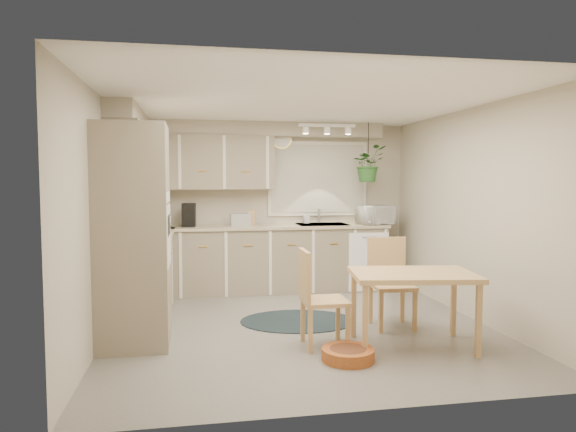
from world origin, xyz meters
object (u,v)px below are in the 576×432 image
(chair_back, at_px, (392,284))
(pet_bed, at_px, (348,354))
(chair_left, at_px, (325,298))
(braided_rug, at_px, (298,321))
(microwave, at_px, (376,213))
(dining_table, at_px, (412,310))

(chair_back, height_order, pet_bed, chair_back)
(chair_left, bearing_deg, chair_back, 119.62)
(chair_left, distance_m, braided_rug, 1.00)
(braided_rug, bearing_deg, chair_left, -84.67)
(pet_bed, xyz_separation_m, microwave, (1.26, 2.83, 1.05))
(chair_back, bearing_deg, braided_rug, -20.93)
(braided_rug, bearing_deg, chair_back, -23.32)
(chair_back, xyz_separation_m, microwave, (0.50, 1.93, 0.63))
(dining_table, bearing_deg, pet_bed, -159.97)
(chair_left, bearing_deg, dining_table, 79.57)
(chair_left, xyz_separation_m, chair_back, (0.86, 0.48, 0.01))
(pet_bed, bearing_deg, chair_back, 49.69)
(dining_table, distance_m, microwave, 2.73)
(braided_rug, xyz_separation_m, pet_bed, (0.19, -1.30, 0.05))
(dining_table, distance_m, chair_left, 0.83)
(chair_back, xyz_separation_m, braided_rug, (-0.95, 0.41, -0.47))
(chair_back, bearing_deg, dining_table, 87.74)
(dining_table, distance_m, braided_rug, 1.42)
(chair_back, distance_m, microwave, 2.09)
(chair_left, height_order, braided_rug, chair_left)
(chair_back, distance_m, pet_bed, 1.25)
(pet_bed, distance_m, microwave, 3.27)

